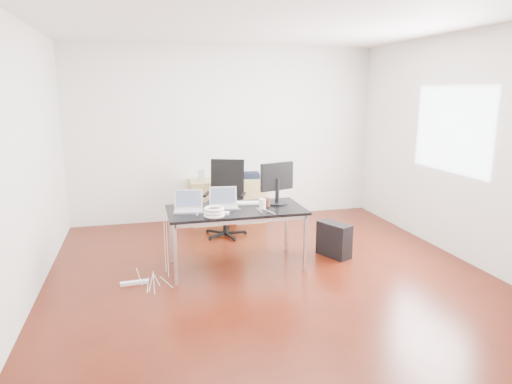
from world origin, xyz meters
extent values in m
plane|color=#3A0F06|center=(0.00, 0.00, 0.00)|extent=(5.00, 5.00, 0.00)
plane|color=silver|center=(0.00, 0.00, 2.80)|extent=(5.00, 5.00, 0.00)
plane|color=silver|center=(0.00, 2.50, 1.40)|extent=(5.00, 0.00, 5.00)
plane|color=silver|center=(0.00, -2.50, 1.40)|extent=(5.00, 0.00, 5.00)
plane|color=silver|center=(-2.50, 0.00, 1.40)|extent=(0.00, 5.00, 5.00)
plane|color=silver|center=(2.50, 0.00, 1.40)|extent=(0.00, 5.00, 5.00)
plane|color=white|center=(2.48, 0.20, 1.60)|extent=(0.00, 1.50, 1.50)
cube|color=black|center=(-0.32, 0.26, 0.71)|extent=(1.60, 0.80, 0.03)
cube|color=silver|center=(-1.07, -0.09, 0.35)|extent=(0.04, 0.04, 0.70)
cube|color=silver|center=(-1.07, 0.61, 0.35)|extent=(0.04, 0.04, 0.70)
cube|color=silver|center=(0.43, -0.09, 0.35)|extent=(0.04, 0.04, 0.70)
cube|color=silver|center=(0.43, 0.61, 0.35)|extent=(0.04, 0.04, 0.70)
cylinder|color=black|center=(-0.23, 1.50, 0.23)|extent=(0.06, 0.06, 0.47)
cube|color=black|center=(-0.23, 1.50, 0.50)|extent=(0.61, 0.60, 0.06)
cube|color=black|center=(-0.15, 1.70, 0.81)|extent=(0.46, 0.26, 0.55)
cube|color=#A28E51|center=(-0.39, 2.23, 0.35)|extent=(0.50, 0.50, 0.70)
cube|color=#A28E51|center=(0.30, 2.23, 0.35)|extent=(0.50, 0.50, 0.70)
cube|color=black|center=(0.97, 0.31, 0.22)|extent=(0.37, 0.49, 0.44)
cylinder|color=black|center=(0.33, 2.25, 0.14)|extent=(0.29, 0.29, 0.28)
cube|color=white|center=(-1.52, 0.04, 0.02)|extent=(0.30, 0.08, 0.04)
cube|color=silver|center=(-0.88, 0.26, 0.74)|extent=(0.36, 0.28, 0.01)
cube|color=silver|center=(-0.86, 0.37, 0.85)|extent=(0.33, 0.09, 0.22)
cube|color=#475166|center=(-0.86, 0.36, 0.85)|extent=(0.29, 0.08, 0.18)
cube|color=silver|center=(-0.45, 0.31, 0.74)|extent=(0.36, 0.27, 0.01)
cube|color=silver|center=(-0.44, 0.43, 0.85)|extent=(0.33, 0.09, 0.22)
cube|color=#475166|center=(-0.44, 0.42, 0.85)|extent=(0.29, 0.07, 0.18)
cylinder|color=black|center=(0.22, 0.36, 0.74)|extent=(0.26, 0.26, 0.02)
cylinder|color=black|center=(0.22, 0.36, 0.90)|extent=(0.05, 0.05, 0.30)
cube|color=black|center=(0.22, 0.37, 1.07)|extent=(0.44, 0.18, 0.34)
cube|color=#475166|center=(0.22, 0.40, 1.07)|extent=(0.38, 0.12, 0.29)
cube|color=white|center=(-0.12, 0.44, 0.74)|extent=(0.46, 0.23, 0.02)
cylinder|color=white|center=(-0.02, 0.16, 0.79)|extent=(0.10, 0.10, 0.12)
cylinder|color=#50281B|center=(0.07, 0.28, 0.78)|extent=(0.10, 0.10, 0.10)
torus|color=white|center=(-0.63, -0.03, 0.75)|extent=(0.24, 0.24, 0.04)
torus|color=white|center=(-0.63, -0.03, 0.78)|extent=(0.23, 0.23, 0.04)
torus|color=white|center=(-0.63, -0.03, 0.82)|extent=(0.22, 0.22, 0.04)
cube|color=white|center=(-0.48, 0.03, 0.74)|extent=(0.09, 0.09, 0.03)
cube|color=#9E9E9E|center=(-0.46, 2.18, 0.79)|extent=(0.09, 0.08, 0.18)
cube|color=black|center=(0.33, 2.26, 0.74)|extent=(0.32, 0.27, 0.09)
camera|label=1|loc=(-1.39, -4.84, 2.09)|focal=32.00mm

